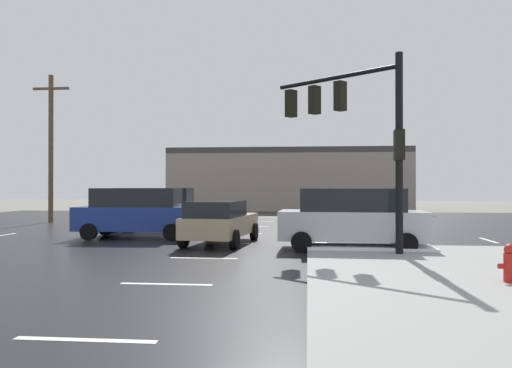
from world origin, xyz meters
name	(u,v)px	position (x,y,z in m)	size (l,w,h in m)	color
ground_plane	(234,238)	(0.00, 0.00, 0.00)	(120.00, 120.00, 0.00)	slate
road_asphalt	(234,238)	(0.00, 0.00, 0.01)	(44.00, 44.00, 0.02)	black
snow_strip_curbside	(370,247)	(5.00, -4.00, 0.17)	(4.00, 1.60, 0.06)	white
lane_markings	(260,242)	(1.20, -1.38, 0.02)	(36.15, 36.15, 0.01)	silver
traffic_signal_mast	(355,120)	(4.50, -4.33, 4.21)	(3.81, 3.20, 5.93)	black
fire_hydrant	(510,263)	(7.16, -9.68, 0.54)	(0.48, 0.26, 0.79)	red
strip_building_background	(289,180)	(1.35, 25.96, 2.73)	(20.83, 8.00, 5.46)	gray
sedan_tan	(220,221)	(-0.16, -2.36, 0.85)	(2.41, 4.67, 1.58)	tan
suv_blue	(137,212)	(-3.90, -0.46, 1.09)	(4.91, 2.36, 2.03)	navy
suv_white	(155,208)	(-4.20, 2.96, 1.09)	(4.89, 2.29, 2.03)	white
suv_silver	(352,217)	(4.49, -3.42, 1.09)	(4.90, 2.34, 2.03)	#B7BABF
utility_pole_far	(51,145)	(-12.15, 8.23, 4.58)	(2.20, 0.28, 8.73)	brown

